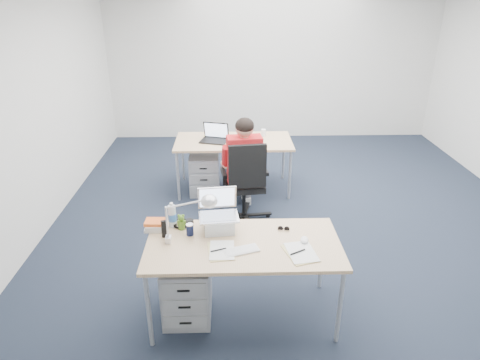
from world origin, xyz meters
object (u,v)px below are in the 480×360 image
at_px(desk_far, 234,144).
at_px(seated_person, 243,167).
at_px(can_koozie, 190,229).
at_px(office_chair, 244,199).
at_px(cordless_phone, 164,229).
at_px(computer_mouse, 304,240).
at_px(sunglasses, 284,229).
at_px(book_stack, 156,225).
at_px(drawer_pedestal_near, 187,288).
at_px(bear_figurine, 181,222).
at_px(dark_laptop, 214,133).
at_px(wireless_keyboard, 241,250).
at_px(far_cup, 263,133).
at_px(desk_lamp, 183,218).
at_px(silver_laptop, 219,212).
at_px(headphones, 181,223).
at_px(desk_near, 243,248).
at_px(drawer_pedestal_far, 205,173).
at_px(water_bottle, 172,215).

distance_m(desk_far, seated_person, 0.76).
bearing_deg(can_koozie, office_chair, 71.13).
bearing_deg(seated_person, cordless_phone, -118.81).
xyz_separation_m(computer_mouse, sunglasses, (-0.15, 0.20, -0.01)).
xyz_separation_m(seated_person, book_stack, (-0.81, -1.61, 0.13)).
relative_size(drawer_pedestal_near, sunglasses, 5.33).
bearing_deg(sunglasses, seated_person, 108.86).
relative_size(bear_figurine, dark_laptop, 0.41).
distance_m(wireless_keyboard, far_cup, 2.94).
xyz_separation_m(seated_person, desk_lamp, (-0.54, -1.82, 0.31)).
xyz_separation_m(bear_figurine, sunglasses, (0.88, -0.04, -0.06)).
relative_size(silver_laptop, can_koozie, 3.44).
bearing_deg(headphones, sunglasses, -25.71).
height_order(desk_near, seated_person, seated_person).
bearing_deg(sunglasses, bear_figurine, -173.91).
bearing_deg(computer_mouse, drawer_pedestal_far, 120.28).
bearing_deg(book_stack, office_chair, 60.06).
bearing_deg(book_stack, can_koozie, -17.95).
xyz_separation_m(silver_laptop, water_bottle, (-0.41, 0.08, -0.06)).
relative_size(can_koozie, desk_lamp, 0.23).
height_order(can_koozie, sunglasses, can_koozie).
distance_m(seated_person, drawer_pedestal_far, 0.93).
bearing_deg(sunglasses, headphones, -178.83).
bearing_deg(dark_laptop, cordless_phone, -82.44).
relative_size(desk_far, far_cup, 16.46).
height_order(seated_person, book_stack, seated_person).
distance_m(computer_mouse, sunglasses, 0.25).
bearing_deg(dark_laptop, far_cup, 33.88).
bearing_deg(can_koozie, headphones, 117.47).
xyz_separation_m(bear_figurine, dark_laptop, (0.21, 2.32, 0.06)).
relative_size(office_chair, water_bottle, 4.65).
bearing_deg(cordless_phone, book_stack, 103.27).
relative_size(office_chair, headphones, 4.84).
xyz_separation_m(drawer_pedestal_far, cordless_phone, (-0.20, -2.43, 0.53)).
distance_m(wireless_keyboard, cordless_phone, 0.68).
bearing_deg(drawer_pedestal_far, headphones, -92.17).
xyz_separation_m(drawer_pedestal_near, wireless_keyboard, (0.46, -0.13, 0.46)).
bearing_deg(desk_near, seated_person, 88.28).
xyz_separation_m(desk_far, water_bottle, (-0.57, -2.31, 0.16)).
relative_size(silver_laptop, computer_mouse, 3.31).
bearing_deg(desk_lamp, desk_near, -8.58).
bearing_deg(desk_near, book_stack, 162.13).
relative_size(seated_person, dark_laptop, 3.65).
xyz_separation_m(wireless_keyboard, desk_lamp, (-0.46, 0.15, 0.21)).
bearing_deg(can_koozie, drawer_pedestal_near, -105.87).
bearing_deg(computer_mouse, desk_lamp, -172.16).
relative_size(bear_figurine, book_stack, 0.78).
bearing_deg(can_koozie, silver_laptop, 15.80).
bearing_deg(water_bottle, desk_lamp, -63.97).
distance_m(office_chair, drawer_pedestal_near, 1.75).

